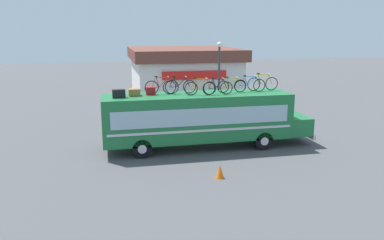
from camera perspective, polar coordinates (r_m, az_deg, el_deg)
The scene contains 15 objects.
ground_plane at distance 21.35m, azimuth 0.74°, elevation -4.03°, with size 120.00×120.00×0.00m, color #4C4C4F.
bus at distance 20.98m, azimuth 1.46°, elevation 0.44°, with size 11.38×2.59×2.94m.
luggage_bag_1 at distance 19.85m, azimuth -10.59°, elevation 3.78°, with size 0.64×0.34×0.41m, color black.
luggage_bag_2 at distance 20.35m, azimuth -8.38°, elevation 4.01°, with size 0.57×0.54×0.36m, color olive.
luggage_bag_3 at distance 20.60m, azimuth -6.06°, elevation 4.24°, with size 0.46×0.46×0.40m, color maroon.
rooftop_bicycle_1 at distance 20.63m, azimuth -4.43°, elevation 4.86°, with size 1.80×0.44×0.97m.
rooftop_bicycle_2 at distance 20.79m, azimuth -1.83°, elevation 4.92°, with size 1.79×0.44×0.94m.
rooftop_bicycle_3 at distance 20.33m, azimuth 1.22°, elevation 4.72°, with size 1.69×0.44×0.92m.
rooftop_bicycle_4 at distance 20.47m, azimuth 3.74°, elevation 4.73°, with size 1.63×0.44×0.90m.
rooftop_bicycle_5 at distance 21.24m, azimuth 5.78°, elevation 4.96°, with size 1.62×0.44×0.87m.
rooftop_bicycle_6 at distance 21.58m, azimuth 8.38°, elevation 5.07°, with size 1.79×0.44×0.92m.
rooftop_bicycle_7 at distance 22.16m, azimuth 10.23°, elevation 5.27°, with size 1.80×0.44×0.98m.
roadside_building at distance 37.65m, azimuth -1.31°, elevation 7.04°, with size 9.80×10.48×4.56m.
traffic_cone at distance 17.07m, azimuth 4.07°, elevation -7.48°, with size 0.38×0.38×0.58m, color orange.
street_lamp at distance 26.47m, azimuth 3.96°, elevation 6.74°, with size 0.35×0.35×5.47m.
Camera 1 is at (-4.69, -19.86, 6.26)m, focal length 36.69 mm.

